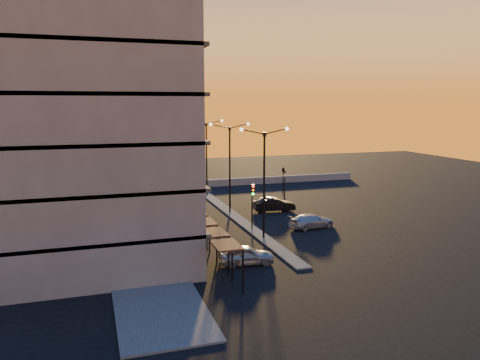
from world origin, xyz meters
The scene contains 14 objects.
ground centered at (0.00, 0.00, 0.00)m, with size 120.00×120.00×0.00m, color black.
sidewalk_west centered at (-10.50, 4.00, 0.06)m, with size 5.00×40.00×0.12m, color #484846.
median centered at (0.00, 10.00, 0.06)m, with size 1.20×36.00×0.12m, color #484846.
parapet centered at (2.00, 26.00, 0.50)m, with size 44.00×0.50×1.00m, color slate.
building centered at (-14.00, 0.03, 11.91)m, with size 14.35×17.08×25.00m.
streetlamp_near centered at (0.00, 0.00, 5.59)m, with size 4.32×0.32×9.51m.
streetlamp_mid centered at (0.00, 10.00, 5.59)m, with size 4.32×0.32×9.51m.
streetlamp_far centered at (0.00, 20.00, 5.59)m, with size 4.32×0.32×9.51m.
traffic_light_main centered at (0.00, 2.87, 2.89)m, with size 0.28×0.44×4.25m.
signal_east_a centered at (8.00, 14.00, 1.93)m, with size 0.13×0.16×3.60m.
signal_east_b centered at (9.50, 18.00, 3.10)m, with size 0.42×1.99×3.60m.
car_hatchback centered at (-3.50, -5.63, 0.69)m, with size 1.62×4.03×1.37m, color #A0A4A7.
car_sedan centered at (4.74, 9.32, 0.74)m, with size 1.56×4.46×1.47m, color black.
car_wagon centered at (5.55, 1.96, 0.64)m, with size 1.80×4.43×1.29m, color #AEB3B7.
Camera 1 is at (-13.89, -36.20, 11.43)m, focal length 35.00 mm.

